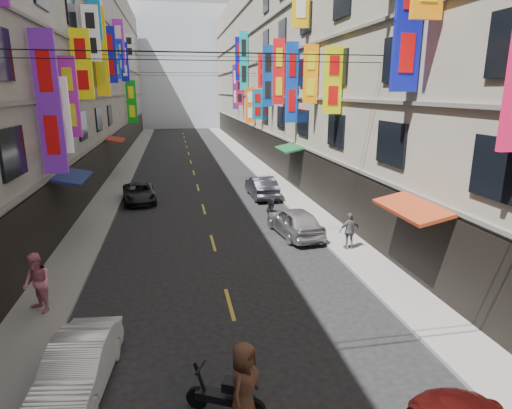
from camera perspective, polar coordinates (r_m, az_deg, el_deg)
name	(u,v)px	position (r m, az deg, el deg)	size (l,w,h in m)	color
sidewalk_left	(122,175)	(37.63, -17.47, 3.84)	(2.00, 90.00, 0.12)	slate
sidewalk_right	(262,170)	(38.12, 0.77, 4.66)	(2.00, 90.00, 0.12)	slate
building_row_left	(29,55)	(38.30, -27.97, 17.22)	(10.14, 90.00, 19.00)	gray
building_row_right	(330,59)	(39.26, 9.89, 18.56)	(10.14, 90.00, 19.00)	#A59E8B
haze_block	(179,69)	(86.87, -10.27, 17.40)	(18.00, 8.00, 22.00)	#B3BBC8
shop_signage	(192,57)	(30.03, -8.49, 18.92)	(14.00, 55.00, 11.60)	#1112CB
street_awnings	(182,172)	(21.10, -9.89, 4.23)	(13.99, 35.20, 0.41)	#144E1F
overhead_cables	(199,54)	(24.88, -7.65, 19.32)	(14.00, 38.04, 1.24)	black
lane_markings	(196,179)	(34.47, -8.05, 3.32)	(0.12, 80.20, 0.01)	gold
scooter_crossing	(226,396)	(10.13, -3.98, -24.14)	(1.66, 0.94, 1.14)	black
scooter_far_right	(271,207)	(24.29, 1.95, -0.35)	(0.77, 1.74, 1.14)	black
car_left_mid	(78,367)	(11.41, -22.64, -19.35)	(1.29, 3.71, 1.22)	white
car_left_far	(139,193)	(28.03, -15.33, 1.49)	(1.95, 4.23, 1.17)	black
car_right_mid	(295,222)	(20.77, 5.17, -2.28)	(1.68, 4.17, 1.42)	#B0AFB4
car_right_far	(262,187)	(28.29, 0.75, 2.39)	(1.50, 4.29, 1.41)	#2A2A32
pedestrian_lfar	(37,283)	(15.02, -27.19, -9.32)	(0.93, 0.64, 1.92)	pink
pedestrian_rfar	(350,231)	(19.06, 12.39, -3.46)	(0.95, 0.54, 1.63)	#535355
pedestrian_crossing	(244,386)	(9.53, -1.65, -23.03)	(0.94, 0.64, 1.92)	#4B2C1E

